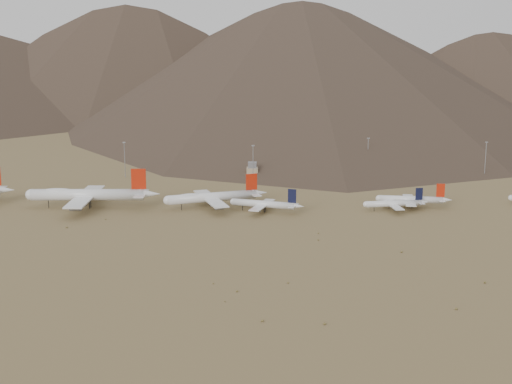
{
  "coord_description": "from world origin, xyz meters",
  "views": [
    {
      "loc": [
        37.27,
        -378.72,
        97.07
      ],
      "look_at": [
        33.47,
        30.0,
        9.54
      ],
      "focal_mm": 50.0,
      "sensor_mm": 36.0,
      "label": 1
    }
  ],
  "objects_px": {
    "narrowbody_b": "(395,203)",
    "widebody_centre": "(88,195)",
    "narrowbody_a": "(265,204)",
    "control_tower": "(252,171)",
    "widebody_east": "(213,197)"
  },
  "relations": [
    {
      "from": "widebody_centre",
      "to": "narrowbody_a",
      "type": "height_order",
      "value": "widebody_centre"
    },
    {
      "from": "narrowbody_b",
      "to": "control_tower",
      "type": "height_order",
      "value": "narrowbody_b"
    },
    {
      "from": "widebody_east",
      "to": "narrowbody_b",
      "type": "bearing_deg",
      "value": -22.91
    },
    {
      "from": "narrowbody_a",
      "to": "narrowbody_b",
      "type": "bearing_deg",
      "value": 21.63
    },
    {
      "from": "narrowbody_a",
      "to": "widebody_east",
      "type": "bearing_deg",
      "value": 178.77
    },
    {
      "from": "widebody_centre",
      "to": "narrowbody_b",
      "type": "height_order",
      "value": "widebody_centre"
    },
    {
      "from": "control_tower",
      "to": "narrowbody_b",
      "type": "bearing_deg",
      "value": -48.79
    },
    {
      "from": "narrowbody_b",
      "to": "widebody_centre",
      "type": "bearing_deg",
      "value": 170.53
    },
    {
      "from": "widebody_centre",
      "to": "control_tower",
      "type": "xyz_separation_m",
      "value": [
        95.21,
        91.62,
        -2.81
      ]
    },
    {
      "from": "widebody_east",
      "to": "control_tower",
      "type": "xyz_separation_m",
      "value": [
        22.03,
        90.0,
        -1.21
      ]
    },
    {
      "from": "widebody_centre",
      "to": "widebody_east",
      "type": "relative_size",
      "value": 1.3
    },
    {
      "from": "widebody_centre",
      "to": "control_tower",
      "type": "distance_m",
      "value": 132.16
    },
    {
      "from": "narrowbody_a",
      "to": "control_tower",
      "type": "xyz_separation_m",
      "value": [
        -8.97,
        100.87,
        0.57
      ]
    },
    {
      "from": "narrowbody_a",
      "to": "narrowbody_b",
      "type": "distance_m",
      "value": 75.42
    },
    {
      "from": "narrowbody_a",
      "to": "widebody_centre",
      "type": "bearing_deg",
      "value": -166.99
    }
  ]
}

